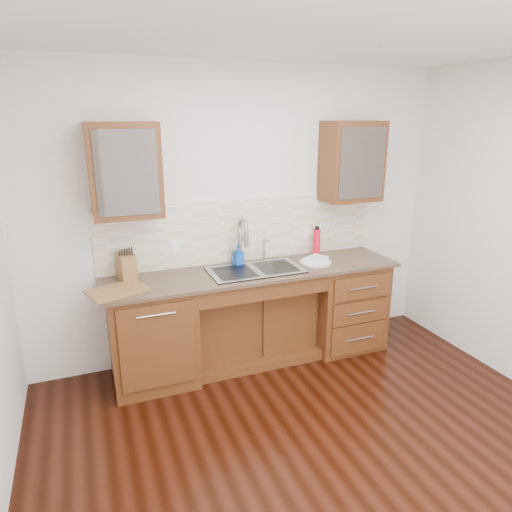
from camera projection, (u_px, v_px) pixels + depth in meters
name	position (u px, v px, depth m)	size (l,w,h in m)	color
ground	(330.00, 465.00, 3.13)	(4.00, 3.50, 0.10)	black
ceiling	(356.00, 11.00, 2.30)	(4.00, 3.50, 0.10)	white
wall_back	(241.00, 214.00, 4.32)	(4.00, 0.10, 2.70)	silver
base_cabinet_left	(152.00, 334.00, 3.93)	(0.70, 0.62, 0.88)	#593014
base_cabinet_center	(251.00, 322.00, 4.37)	(1.20, 0.44, 0.70)	#593014
base_cabinet_right	(342.00, 303.00, 4.59)	(0.70, 0.62, 0.88)	#593014
countertop	(255.00, 272.00, 4.12)	(2.70, 0.65, 0.03)	#84705B
backsplash	(243.00, 231.00, 4.31)	(2.70, 0.02, 0.59)	beige
sink	(256.00, 279.00, 4.12)	(0.84, 0.46, 0.19)	#9E9EA5
faucet	(240.00, 244.00, 4.22)	(0.04, 0.04, 0.40)	#999993
filter_tap	(264.00, 249.00, 4.34)	(0.02, 0.02, 0.24)	#999993
upper_cabinet_left	(125.00, 171.00, 3.62)	(0.55, 0.34, 0.75)	#593014
upper_cabinet_right	(352.00, 162.00, 4.35)	(0.55, 0.34, 0.75)	#593014
outlet_left	(175.00, 246.00, 4.09)	(0.08, 0.01, 0.12)	white
outlet_right	(305.00, 233.00, 4.54)	(0.08, 0.01, 0.12)	white
soap_bottle	(238.00, 255.00, 4.23)	(0.08, 0.09, 0.19)	blue
water_bottle	(316.00, 242.00, 4.50)	(0.07, 0.07, 0.27)	red
plate	(315.00, 262.00, 4.31)	(0.30, 0.30, 0.02)	silver
dish_towel	(316.00, 259.00, 4.33)	(0.21, 0.15, 0.03)	silver
knife_block	(126.00, 267.00, 3.84)	(0.13, 0.20, 0.23)	brown
cutting_board	(117.00, 291.00, 3.60)	(0.44, 0.30, 0.02)	brown
cup_left_a	(111.00, 179.00, 3.60)	(0.11, 0.11, 0.09)	silver
cup_left_b	(136.00, 177.00, 3.66)	(0.10, 0.10, 0.10)	white
cup_right_a	(345.00, 167.00, 4.34)	(0.13, 0.13, 0.10)	white
cup_right_b	(357.00, 167.00, 4.38)	(0.09, 0.09, 0.08)	white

